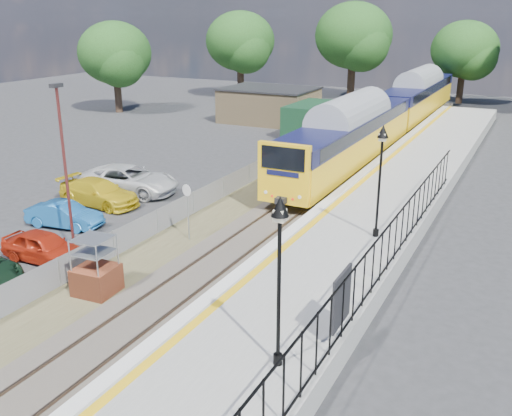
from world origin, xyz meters
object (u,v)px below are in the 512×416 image
Objects in this scene: train at (391,111)px; car_blue at (64,215)px; carpark_lamp at (64,161)px; speed_sign at (187,203)px; car_red at (44,247)px; car_yellow at (99,193)px; brick_plinth at (95,267)px; car_white at (128,180)px; victorian_lamp_north at (381,155)px; victorian_lamp_south at (280,243)px.

car_blue is (-8.67, -26.15, -1.74)m from train.
speed_sign is at bearing 44.02° from carpark_lamp.
car_yellow is at bearing 23.00° from car_red.
car_white is at bearing 123.56° from brick_plinth.
brick_plinth is 0.60× the size of car_red.
car_red reaches higher than car_blue.
car_blue is at bearing -162.99° from car_yellow.
brick_plinth is (-2.64, -30.71, -1.29)m from train.
car_white is (-14.66, 2.36, -3.52)m from victorian_lamp_north.
car_white is at bearing -114.45° from train.
speed_sign is at bearing -130.77° from car_white.
car_red is at bearing 162.06° from brick_plinth.
car_yellow is 0.82× the size of car_white.
brick_plinth is at bearing -76.51° from speed_sign.
car_white reaches higher than car_yellow.
speed_sign is at bearing -87.15° from car_blue.
train is 25.11m from speed_sign.
car_red is 7.20m from car_yellow.
brick_plinth is 0.60× the size of car_blue.
car_blue is at bearing -108.33° from train.
car_blue is at bearing 142.92° from brick_plinth.
speed_sign reaches higher than brick_plinth.
carpark_lamp reaches higher than victorian_lamp_south.
carpark_lamp is 7.29m from car_yellow.
train is at bearing 99.48° from victorian_lamp_south.
brick_plinth is at bearing 164.72° from victorian_lamp_south.
carpark_lamp reaches higher than car_white.
victorian_lamp_south is at bearing -21.74° from carpark_lamp.
car_white reaches higher than car_red.
car_yellow is (-3.47, 5.47, -3.34)m from carpark_lamp.
victorian_lamp_south reaches higher than brick_plinth.
carpark_lamp is at bearing 158.26° from victorian_lamp_south.
car_blue is at bearing 154.43° from victorian_lamp_south.
train is at bearing 103.01° from victorian_lamp_north.
train is at bearing 85.09° from brick_plinth.
carpark_lamp is (-5.99, -28.35, 1.67)m from train.
victorian_lamp_north reaches higher than car_white.
train reaches higher than car_blue.
victorian_lamp_south is at bearing -120.46° from car_yellow.
victorian_lamp_north is 11.58m from brick_plinth.
victorian_lamp_south reaches higher than car_red.
victorian_lamp_south reaches higher than train.
speed_sign is at bearing -103.34° from car_yellow.
victorian_lamp_north is 15.26m from car_white.
car_blue is (-6.17, -1.17, -1.15)m from speed_sign.
car_red is (-3.88, 1.26, -0.43)m from brick_plinth.
victorian_lamp_south is 19.64m from car_white.
speed_sign is 6.12m from car_red.
brick_plinth is 0.47× the size of car_yellow.
victorian_lamp_south is at bearing -137.82° from car_white.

